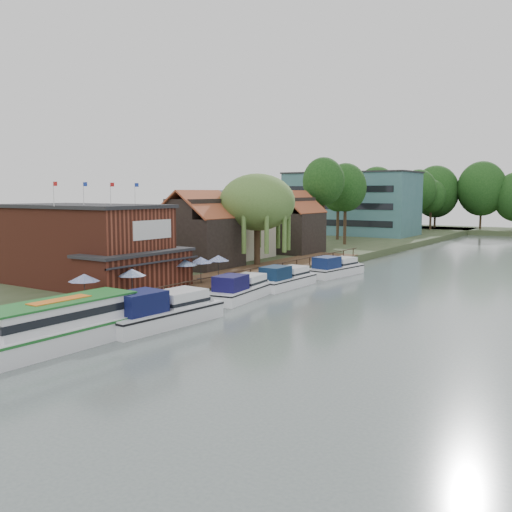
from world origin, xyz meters
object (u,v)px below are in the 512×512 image
Objects in this scene: cottage_c at (292,222)px; cruiser_0 at (162,306)px; umbrella_0 at (85,290)px; umbrella_2 at (184,272)px; umbrella_4 at (218,268)px; hotel_block at (351,203)px; cottage_a at (198,229)px; pub at (99,246)px; willow at (257,220)px; tour_boat at (51,325)px; cottage_b at (230,224)px; cruiser_1 at (241,286)px; cruiser_3 at (335,265)px; cruiser_2 at (285,276)px; umbrella_3 at (201,270)px; umbrella_1 at (132,284)px; swan at (104,327)px.

cottage_c reaches higher than cruiser_0.
umbrella_0 and umbrella_2 have the same top height.
umbrella_2 is 4.24m from umbrella_4.
cottage_a is at bearing -82.87° from hotel_block.
willow is at bearing 80.07° from pub.
cruiser_0 is 0.81× the size of tour_boat.
umbrella_4 is at bearing 87.64° from umbrella_0.
cottage_b is 0.99× the size of cruiser_1.
cruiser_2 is at bearing -86.77° from cruiser_3.
umbrella_3 is at bearing 86.13° from umbrella_2.
umbrella_0 reaches higher than cruiser_1.
umbrella_1 and umbrella_4 have the same top height.
umbrella_2 is 10.39m from cruiser_0.
pub is 15.05m from cottage_a.
umbrella_3 is (0.14, 2.13, 0.00)m from umbrella_2.
umbrella_3 is at bearing 42.77° from pub.
cottage_b is at bearing 122.11° from cruiser_0.
willow is 4.39× the size of umbrella_2.
cottage_c reaches higher than umbrella_3.
willow is 1.10× the size of cruiser_3.
cruiser_3 is at bearing 80.46° from umbrella_0.
umbrella_0 is at bearing -71.45° from cottage_a.
umbrella_1 is at bearing -88.70° from umbrella_4.
umbrella_4 is (6.99, 8.14, -2.36)m from pub.
cottage_c is 15.94m from cruiser_3.
willow is at bearing 106.41° from umbrella_4.
willow is at bearing 112.76° from cruiser_0.
willow reaches higher than umbrella_4.
umbrella_3 is (-0.68, 9.20, 0.00)m from umbrella_1.
umbrella_3 is 0.22× the size of cruiser_0.
umbrella_2 is (7.43, -11.06, -2.96)m from cottage_a.
willow is 4.39× the size of umbrella_1.
cruiser_3 is 31.91m from swan.
cottage_c is 29.96m from cruiser_1.
umbrella_3 is 0.25× the size of cruiser_3.
umbrella_0 is at bearing -90.29° from umbrella_2.
pub is at bearing -86.19° from cottage_a.
swan is (-1.11, 4.97, -1.24)m from tour_boat.
swan is (-1.37, -21.88, -0.91)m from cruiser_2.
cruiser_2 is (18.87, -57.14, -6.02)m from hotel_block.
pub is 2.07× the size of cruiser_1.
cottage_c is at bearing 102.07° from umbrella_2.
umbrella_0 is at bearing 161.31° from swan.
cottage_b is at bearing 123.11° from umbrella_4.
cottage_c is at bearing 90.00° from pub.
cruiser_3 is (15.54, -1.19, -4.12)m from cottage_b.
cottage_c is 37.94m from umbrella_1.
umbrella_4 is 0.18× the size of tour_boat.
hotel_block is 56.47m from cottage_a.
umbrella_3 is 0.25× the size of cruiser_1.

